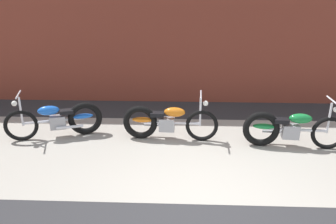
{
  "coord_description": "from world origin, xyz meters",
  "views": [
    {
      "loc": [
        -0.36,
        -3.93,
        2.81
      ],
      "look_at": [
        -0.6,
        1.9,
        0.75
      ],
      "focal_mm": 34.05,
      "sensor_mm": 36.0,
      "label": 1
    }
  ],
  "objects": [
    {
      "name": "motorcycle_orange",
      "position": [
        -0.72,
        2.29,
        0.4
      ],
      "size": [
        2.01,
        0.58,
        1.03
      ],
      "rotation": [
        0.0,
        0.0,
        -0.05
      ],
      "color": "black",
      "rests_on": "ground"
    },
    {
      "name": "ground_plane",
      "position": [
        0.0,
        0.0,
        0.0
      ],
      "size": [
        80.0,
        80.0,
        0.0
      ],
      "primitive_type": "plane",
      "color": "#2D2D30"
    },
    {
      "name": "motorcycle_blue",
      "position": [
        -2.9,
        2.34,
        0.4
      ],
      "size": [
        1.94,
        0.85,
        1.03
      ],
      "rotation": [
        0.0,
        0.0,
        3.46
      ],
      "color": "black",
      "rests_on": "ground"
    },
    {
      "name": "sidewalk_slab",
      "position": [
        0.0,
        1.75,
        0.0
      ],
      "size": [
        36.0,
        3.5,
        0.01
      ],
      "primitive_type": "cube",
      "color": "#9E998E",
      "rests_on": "ground"
    },
    {
      "name": "motorcycle_green",
      "position": [
        1.76,
        2.01,
        0.4
      ],
      "size": [
        2.01,
        0.58,
        1.03
      ],
      "rotation": [
        0.0,
        0.0,
        -0.08
      ],
      "color": "black",
      "rests_on": "ground"
    },
    {
      "name": "brick_building_wall",
      "position": [
        0.0,
        5.2,
        2.77
      ],
      "size": [
        36.0,
        0.5,
        5.54
      ],
      "primitive_type": "cube",
      "color": "brown",
      "rests_on": "ground"
    }
  ]
}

